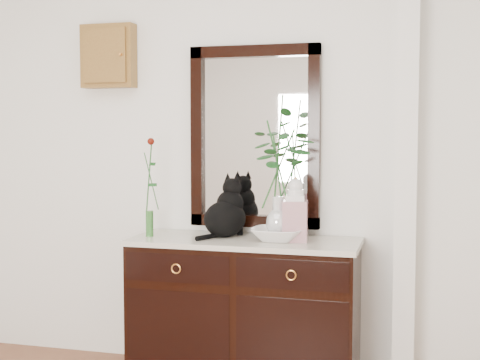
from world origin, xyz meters
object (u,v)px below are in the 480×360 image
(sideboard, at_px, (244,303))
(lotus_bowl, at_px, (278,234))
(ginger_jar, at_px, (295,209))
(cat, at_px, (225,207))

(sideboard, bearing_deg, lotus_bowl, -2.78)
(sideboard, xyz_separation_m, ginger_jar, (0.30, 0.00, 0.56))
(lotus_bowl, bearing_deg, sideboard, 177.22)
(cat, relative_size, ginger_jar, 0.96)
(sideboard, height_order, ginger_jar, ginger_jar)
(sideboard, distance_m, ginger_jar, 0.63)
(cat, bearing_deg, sideboard, 0.15)
(sideboard, bearing_deg, ginger_jar, 0.35)
(cat, distance_m, ginger_jar, 0.44)
(sideboard, relative_size, ginger_jar, 3.61)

